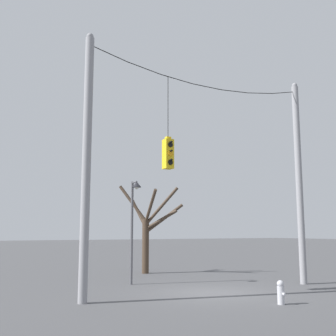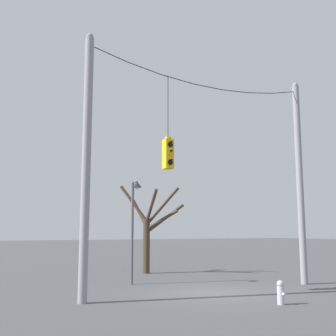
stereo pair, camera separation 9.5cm
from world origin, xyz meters
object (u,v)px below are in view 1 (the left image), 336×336
utility_pole_right (299,180)px  bare_tree (149,229)px  street_lamp (134,211)px  fire_hydrant (281,292)px  traffic_light_over_intersection (168,153)px  utility_pole_left (86,162)px

utility_pole_right → bare_tree: size_ratio=1.88×
street_lamp → utility_pole_right: bearing=-27.7°
fire_hydrant → traffic_light_over_intersection: bearing=123.6°
utility_pole_left → street_lamp: size_ratio=2.04×
utility_pole_left → utility_pole_right: same height
traffic_light_over_intersection → bare_tree: (3.16, 7.64, -2.78)m
utility_pole_left → fire_hydrant: 7.65m
bare_tree → utility_pole_right: bearing=-63.7°
utility_pole_left → utility_pole_right: (10.12, 0.00, 0.00)m
traffic_light_over_intersection → street_lamp: bearing=85.7°
utility_pole_right → fire_hydrant: utility_pole_right is taller
utility_pole_left → bare_tree: size_ratio=1.88×
fire_hydrant → utility_pole_left: bearing=148.3°
bare_tree → fire_hydrant: bare_tree is taller
traffic_light_over_intersection → bare_tree: size_ratio=0.74×
utility_pole_left → street_lamp: (3.46, 3.50, -1.43)m
utility_pole_right → traffic_light_over_intersection: (-6.93, -0.00, 0.61)m
utility_pole_right → traffic_light_over_intersection: bearing=-180.0°
street_lamp → fire_hydrant: street_lamp is taller
fire_hydrant → bare_tree: bearing=85.1°
utility_pole_right → fire_hydrant: size_ratio=12.31×
street_lamp → bare_tree: bearing=55.1°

